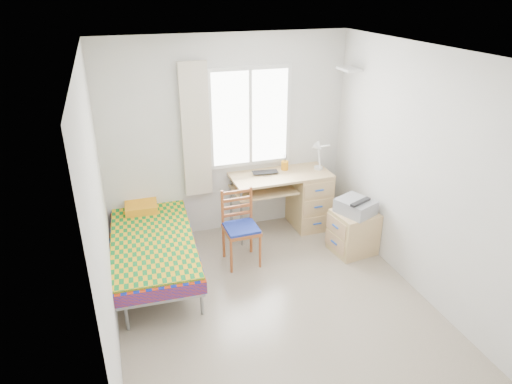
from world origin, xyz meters
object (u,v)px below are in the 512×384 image
bed (152,240)px  printer (356,206)px  cabinet (353,232)px  desk (304,196)px  chair (241,223)px

bed → printer: bed is taller
cabinet → printer: printer is taller
desk → cabinet: 0.90m
chair → printer: bearing=-11.6°
bed → chair: size_ratio=2.22×
chair → cabinet: 1.44m
printer → bed: bearing=148.6°
bed → cabinet: (2.45, -0.35, -0.14)m
desk → chair: chair is taller
chair → cabinet: bearing=-11.5°
printer → desk: bearing=87.3°
chair → cabinet: (1.40, -0.25, -0.24)m
desk → printer: desk is taller
bed → cabinet: size_ratio=3.63×
bed → desk: 2.18m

